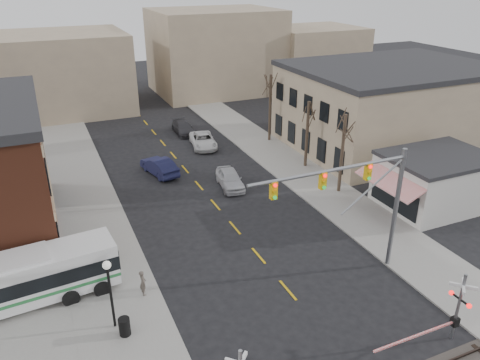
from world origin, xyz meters
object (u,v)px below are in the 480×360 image
(transit_bus, at_px, (8,284))
(traffic_signal_mast, at_px, (361,192))
(pedestrian_far, at_px, (78,269))
(trash_bin, at_px, (125,327))
(car_b, at_px, (159,166))
(car_c, at_px, (203,140))
(pedestrian_near, at_px, (143,283))
(rr_crossing_east, at_px, (452,310))
(street_lamp, at_px, (109,280))
(car_d, at_px, (183,128))
(car_a, at_px, (230,179))

(transit_bus, xyz_separation_m, traffic_signal_mast, (19.31, -5.06, 4.03))
(transit_bus, bearing_deg, pedestrian_far, 16.91)
(trash_bin, distance_m, car_b, 21.03)
(trash_bin, distance_m, car_c, 28.28)
(car_b, xyz_separation_m, pedestrian_near, (-5.45, -16.91, 0.12))
(rr_crossing_east, bearing_deg, car_b, 106.37)
(rr_crossing_east, relative_size, pedestrian_far, 3.73)
(transit_bus, height_order, trash_bin, transit_bus)
(car_b, bearing_deg, trash_bin, 57.12)
(trash_bin, relative_size, pedestrian_far, 0.67)
(traffic_signal_mast, relative_size, street_lamp, 2.48)
(pedestrian_near, bearing_deg, transit_bus, 76.06)
(car_b, bearing_deg, pedestrian_far, 44.88)
(rr_crossing_east, xyz_separation_m, pedestrian_far, (-16.58, 12.79, -1.10))
(car_b, height_order, car_d, car_b)
(rr_crossing_east, xyz_separation_m, pedestrian_near, (-13.32, 9.84, -1.05))
(trash_bin, distance_m, pedestrian_far, 6.05)
(traffic_signal_mast, distance_m, car_d, 31.01)
(transit_bus, distance_m, traffic_signal_mast, 20.37)
(trash_bin, height_order, car_c, car_c)
(car_a, bearing_deg, car_d, 95.67)
(street_lamp, height_order, car_a, street_lamp)
(rr_crossing_east, height_order, car_b, rr_crossing_east)
(car_b, distance_m, car_c, 8.05)
(car_d, bearing_deg, car_a, -89.94)
(transit_bus, bearing_deg, pedestrian_near, -14.55)
(street_lamp, distance_m, pedestrian_near, 3.58)
(traffic_signal_mast, xyz_separation_m, car_d, (-1.31, 30.56, -5.07))
(transit_bus, distance_m, rr_crossing_east, 23.42)
(pedestrian_far, bearing_deg, pedestrian_near, -97.23)
(car_b, bearing_deg, car_a, 120.14)
(trash_bin, relative_size, car_a, 0.22)
(pedestrian_far, bearing_deg, transit_bus, 141.74)
(car_c, height_order, car_d, car_c)
(transit_bus, height_order, traffic_signal_mast, traffic_signal_mast)
(car_c, distance_m, pedestrian_far, 24.25)
(traffic_signal_mast, distance_m, car_b, 21.87)
(car_a, relative_size, car_d, 0.98)
(rr_crossing_east, bearing_deg, trash_bin, 155.04)
(traffic_signal_mast, xyz_separation_m, car_b, (-6.87, 20.16, -4.95))
(car_c, bearing_deg, rr_crossing_east, -77.38)
(traffic_signal_mast, xyz_separation_m, car_a, (-1.97, 14.96, -4.98))
(transit_bus, height_order, rr_crossing_east, rr_crossing_east)
(transit_bus, relative_size, car_a, 2.64)
(transit_bus, xyz_separation_m, trash_bin, (5.34, -4.69, -1.10))
(transit_bus, xyz_separation_m, car_a, (17.34, 9.90, -0.95))
(rr_crossing_east, xyz_separation_m, car_c, (-1.72, 31.96, -1.25))
(rr_crossing_east, height_order, car_d, rr_crossing_east)
(trash_bin, height_order, pedestrian_far, pedestrian_far)
(transit_bus, bearing_deg, car_b, 50.50)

